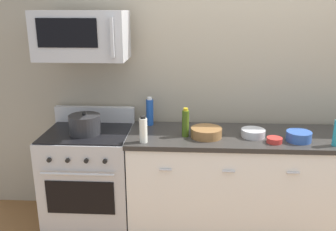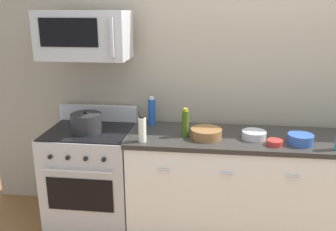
{
  "view_description": "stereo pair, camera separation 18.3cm",
  "coord_description": "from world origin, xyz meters",
  "px_view_note": "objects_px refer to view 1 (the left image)",
  "views": [
    {
      "loc": [
        -0.59,
        -2.91,
        1.96
      ],
      "look_at": [
        -0.75,
        -0.05,
        1.1
      ],
      "focal_mm": 37.95,
      "sensor_mm": 36.0,
      "label": 1
    },
    {
      "loc": [
        -0.41,
        -2.9,
        1.96
      ],
      "look_at": [
        -0.75,
        -0.05,
        1.1
      ],
      "focal_mm": 37.95,
      "sensor_mm": 36.0,
      "label": 2
    }
  ],
  "objects_px": {
    "microwave": "(82,35)",
    "bottle_vinegar_white": "(143,130)",
    "stockpot": "(85,124)",
    "bowl_blue_mixing": "(299,136)",
    "bottle_olive_oil": "(185,123)",
    "bowl_wooden_salad": "(206,132)",
    "bowl_steel_prep": "(253,133)",
    "bowl_red_small": "(274,140)",
    "range_oven": "(90,178)",
    "bottle_soda_blue": "(150,112)"
  },
  "relations": [
    {
      "from": "range_oven",
      "to": "bowl_red_small",
      "type": "bearing_deg",
      "value": -6.5
    },
    {
      "from": "microwave",
      "to": "bowl_blue_mixing",
      "type": "bearing_deg",
      "value": -5.62
    },
    {
      "from": "bottle_soda_blue",
      "to": "bowl_wooden_salad",
      "type": "distance_m",
      "value": 0.6
    },
    {
      "from": "bottle_soda_blue",
      "to": "bowl_blue_mixing",
      "type": "bearing_deg",
      "value": -15.81
    },
    {
      "from": "bottle_vinegar_white",
      "to": "bottle_soda_blue",
      "type": "bearing_deg",
      "value": 89.39
    },
    {
      "from": "microwave",
      "to": "bottle_soda_blue",
      "type": "bearing_deg",
      "value": 18.71
    },
    {
      "from": "bottle_olive_oil",
      "to": "bowl_wooden_salad",
      "type": "xyz_separation_m",
      "value": [
        0.18,
        -0.01,
        -0.07
      ]
    },
    {
      "from": "range_oven",
      "to": "bowl_steel_prep",
      "type": "bearing_deg",
      "value": -1.88
    },
    {
      "from": "bottle_vinegar_white",
      "to": "bowl_red_small",
      "type": "height_order",
      "value": "bottle_vinegar_white"
    },
    {
      "from": "microwave",
      "to": "bottle_vinegar_white",
      "type": "xyz_separation_m",
      "value": [
        0.53,
        -0.27,
        -0.73
      ]
    },
    {
      "from": "range_oven",
      "to": "bowl_wooden_salad",
      "type": "height_order",
      "value": "range_oven"
    },
    {
      "from": "range_oven",
      "to": "stockpot",
      "type": "height_order",
      "value": "stockpot"
    },
    {
      "from": "bowl_steel_prep",
      "to": "bowl_red_small",
      "type": "xyz_separation_m",
      "value": [
        0.15,
        -0.13,
        -0.01
      ]
    },
    {
      "from": "bottle_soda_blue",
      "to": "bowl_steel_prep",
      "type": "xyz_separation_m",
      "value": [
        0.91,
        -0.27,
        -0.09
      ]
    },
    {
      "from": "bottle_olive_oil",
      "to": "bowl_wooden_salad",
      "type": "distance_m",
      "value": 0.19
    },
    {
      "from": "bottle_olive_oil",
      "to": "stockpot",
      "type": "bearing_deg",
      "value": 179.03
    },
    {
      "from": "bottle_olive_oil",
      "to": "bottle_soda_blue",
      "type": "height_order",
      "value": "bottle_soda_blue"
    },
    {
      "from": "range_oven",
      "to": "bottle_vinegar_white",
      "type": "xyz_separation_m",
      "value": [
        0.53,
        -0.23,
        0.56
      ]
    },
    {
      "from": "bowl_wooden_salad",
      "to": "stockpot",
      "type": "relative_size",
      "value": 0.97
    },
    {
      "from": "microwave",
      "to": "bowl_steel_prep",
      "type": "relative_size",
      "value": 3.7
    },
    {
      "from": "range_oven",
      "to": "bowl_red_small",
      "type": "relative_size",
      "value": 8.5
    },
    {
      "from": "bowl_red_small",
      "to": "stockpot",
      "type": "distance_m",
      "value": 1.6
    },
    {
      "from": "range_oven",
      "to": "bowl_steel_prep",
      "type": "xyz_separation_m",
      "value": [
        1.44,
        -0.05,
        0.49
      ]
    },
    {
      "from": "bowl_red_small",
      "to": "bottle_soda_blue",
      "type": "bearing_deg",
      "value": 158.93
    },
    {
      "from": "bottle_soda_blue",
      "to": "bowl_steel_prep",
      "type": "relative_size",
      "value": 1.33
    },
    {
      "from": "bowl_red_small",
      "to": "bowl_blue_mixing",
      "type": "bearing_deg",
      "value": 13.42
    },
    {
      "from": "bottle_vinegar_white",
      "to": "bottle_soda_blue",
      "type": "height_order",
      "value": "bottle_soda_blue"
    },
    {
      "from": "microwave",
      "to": "bottle_vinegar_white",
      "type": "distance_m",
      "value": 0.94
    },
    {
      "from": "bowl_red_small",
      "to": "bottle_olive_oil",
      "type": "bearing_deg",
      "value": 171.1
    },
    {
      "from": "microwave",
      "to": "stockpot",
      "type": "relative_size",
      "value": 2.76
    },
    {
      "from": "bottle_vinegar_white",
      "to": "bowl_steel_prep",
      "type": "relative_size",
      "value": 1.1
    },
    {
      "from": "bowl_steel_prep",
      "to": "bowl_wooden_salad",
      "type": "distance_m",
      "value": 0.4
    },
    {
      "from": "bottle_olive_oil",
      "to": "bowl_red_small",
      "type": "height_order",
      "value": "bottle_olive_oil"
    },
    {
      "from": "bowl_blue_mixing",
      "to": "range_oven",
      "type": "bearing_deg",
      "value": 175.8
    },
    {
      "from": "bottle_vinegar_white",
      "to": "bottle_olive_oil",
      "type": "distance_m",
      "value": 0.37
    },
    {
      "from": "bottle_soda_blue",
      "to": "bowl_blue_mixing",
      "type": "distance_m",
      "value": 1.31
    },
    {
      "from": "bottle_vinegar_white",
      "to": "bowl_red_small",
      "type": "bearing_deg",
      "value": 2.51
    },
    {
      "from": "stockpot",
      "to": "bowl_blue_mixing",
      "type": "bearing_deg",
      "value": -2.5
    },
    {
      "from": "microwave",
      "to": "stockpot",
      "type": "bearing_deg",
      "value": -90.13
    },
    {
      "from": "microwave",
      "to": "bowl_wooden_salad",
      "type": "height_order",
      "value": "microwave"
    },
    {
      "from": "bottle_olive_oil",
      "to": "bowl_wooden_salad",
      "type": "height_order",
      "value": "bottle_olive_oil"
    },
    {
      "from": "bottle_soda_blue",
      "to": "bowl_wooden_salad",
      "type": "relative_size",
      "value": 1.02
    },
    {
      "from": "microwave",
      "to": "bowl_wooden_salad",
      "type": "bearing_deg",
      "value": -6.67
    },
    {
      "from": "bottle_vinegar_white",
      "to": "bottle_olive_oil",
      "type": "bearing_deg",
      "value": 25.21
    },
    {
      "from": "bottle_olive_oil",
      "to": "bowl_blue_mixing",
      "type": "xyz_separation_m",
      "value": [
        0.93,
        -0.06,
        -0.08
      ]
    },
    {
      "from": "bowl_blue_mixing",
      "to": "stockpot",
      "type": "height_order",
      "value": "stockpot"
    },
    {
      "from": "bowl_red_small",
      "to": "stockpot",
      "type": "bearing_deg",
      "value": 175.41
    },
    {
      "from": "bottle_soda_blue",
      "to": "bowl_red_small",
      "type": "distance_m",
      "value": 1.14
    },
    {
      "from": "bottle_olive_oil",
      "to": "bottle_soda_blue",
      "type": "bearing_deg",
      "value": 138.66
    },
    {
      "from": "bottle_soda_blue",
      "to": "bowl_red_small",
      "type": "relative_size",
      "value": 2.12
    }
  ]
}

